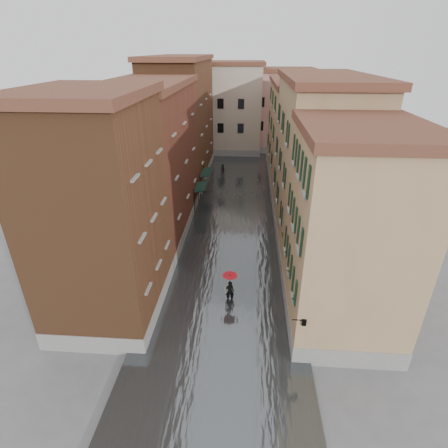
% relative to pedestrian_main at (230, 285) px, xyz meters
% --- Properties ---
extents(ground, '(120.00, 120.00, 0.00)m').
position_rel_pedestrian_main_xyz_m(ground, '(-0.37, 0.95, -1.29)').
color(ground, '#5C5C5F').
rests_on(ground, ground).
extents(floodwater, '(10.00, 60.00, 0.20)m').
position_rel_pedestrian_main_xyz_m(floodwater, '(-0.37, 13.95, -1.19)').
color(floodwater, '#3E4345').
rests_on(floodwater, ground).
extents(building_left_near, '(6.00, 8.00, 13.00)m').
position_rel_pedestrian_main_xyz_m(building_left_near, '(-7.37, -1.05, 5.21)').
color(building_left_near, brown).
rests_on(building_left_near, ground).
extents(building_left_mid, '(6.00, 14.00, 12.50)m').
position_rel_pedestrian_main_xyz_m(building_left_mid, '(-7.37, 9.95, 4.96)').
color(building_left_mid, maroon).
rests_on(building_left_mid, ground).
extents(building_left_far, '(6.00, 16.00, 14.00)m').
position_rel_pedestrian_main_xyz_m(building_left_far, '(-7.37, 24.95, 5.71)').
color(building_left_far, brown).
rests_on(building_left_far, ground).
extents(building_right_near, '(6.00, 8.00, 11.50)m').
position_rel_pedestrian_main_xyz_m(building_right_near, '(6.63, -1.05, 4.46)').
color(building_right_near, '#9C7650').
rests_on(building_right_near, ground).
extents(building_right_mid, '(6.00, 14.00, 13.00)m').
position_rel_pedestrian_main_xyz_m(building_right_mid, '(6.63, 9.95, 5.21)').
color(building_right_mid, tan).
rests_on(building_right_mid, ground).
extents(building_right_far, '(6.00, 16.00, 11.50)m').
position_rel_pedestrian_main_xyz_m(building_right_far, '(6.63, 24.95, 4.46)').
color(building_right_far, '#9C7650').
rests_on(building_right_far, ground).
extents(building_end_cream, '(12.00, 9.00, 13.00)m').
position_rel_pedestrian_main_xyz_m(building_end_cream, '(-3.37, 38.95, 5.21)').
color(building_end_cream, '#B3AA8E').
rests_on(building_end_cream, ground).
extents(building_end_pink, '(10.00, 9.00, 12.00)m').
position_rel_pedestrian_main_xyz_m(building_end_pink, '(5.63, 40.95, 4.71)').
color(building_end_pink, '#A77B75').
rests_on(building_end_pink, ground).
extents(awning_near, '(1.09, 3.01, 2.80)m').
position_rel_pedestrian_main_xyz_m(awning_near, '(-3.86, 14.73, 1.17)').
color(awning_near, black).
rests_on(awning_near, ground).
extents(awning_far, '(1.09, 3.36, 2.80)m').
position_rel_pedestrian_main_xyz_m(awning_far, '(-3.86, 19.42, 1.18)').
color(awning_far, black).
rests_on(awning_far, ground).
extents(wall_lantern, '(0.71, 0.22, 0.35)m').
position_rel_pedestrian_main_xyz_m(wall_lantern, '(3.96, -5.05, 1.71)').
color(wall_lantern, black).
rests_on(wall_lantern, ground).
extents(window_planters, '(0.59, 10.86, 0.84)m').
position_rel_pedestrian_main_xyz_m(window_planters, '(3.75, 1.32, 2.22)').
color(window_planters, brown).
rests_on(window_planters, ground).
extents(pedestrian_main, '(1.00, 1.00, 2.06)m').
position_rel_pedestrian_main_xyz_m(pedestrian_main, '(0.00, 0.00, 0.00)').
color(pedestrian_main, black).
rests_on(pedestrian_main, ground).
extents(pedestrian_far, '(0.86, 0.70, 1.66)m').
position_rel_pedestrian_main_xyz_m(pedestrian_far, '(-2.34, 25.35, -0.46)').
color(pedestrian_far, black).
rests_on(pedestrian_far, ground).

